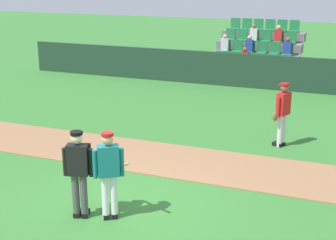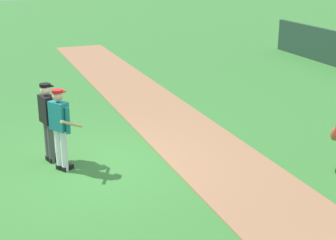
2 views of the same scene
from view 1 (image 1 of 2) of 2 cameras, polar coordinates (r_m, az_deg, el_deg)
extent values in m
plane|color=#387A33|center=(10.22, -5.58, -9.92)|extent=(80.00, 80.00, 0.00)
cube|color=#9E704C|center=(12.48, 0.05, -4.60)|extent=(28.00, 2.16, 0.03)
cube|color=#1E3828|center=(20.35, 8.98, 5.68)|extent=(20.00, 0.16, 1.38)
cube|color=slate|center=(22.66, 10.20, 5.37)|extent=(3.90, 3.80, 0.30)
cube|color=slate|center=(21.37, 9.56, 5.66)|extent=(3.80, 0.85, 0.40)
cube|color=#237542|center=(21.54, 5.94, 6.57)|extent=(0.44, 0.40, 0.08)
cube|color=#237542|center=(21.71, 6.12, 7.32)|extent=(0.44, 0.08, 0.50)
cube|color=#237542|center=(21.40, 7.37, 6.46)|extent=(0.44, 0.40, 0.08)
cube|color=#237542|center=(21.57, 7.54, 7.21)|extent=(0.44, 0.08, 0.50)
cube|color=#237542|center=(21.28, 8.81, 6.34)|extent=(0.44, 0.40, 0.08)
cube|color=#237542|center=(21.45, 8.97, 7.09)|extent=(0.44, 0.08, 0.50)
cube|color=red|center=(21.28, 8.88, 7.16)|extent=(0.32, 0.22, 0.52)
sphere|color=brown|center=(21.22, 8.92, 8.09)|extent=(0.20, 0.20, 0.20)
cube|color=#237542|center=(21.17, 10.27, 6.21)|extent=(0.44, 0.40, 0.08)
cube|color=#237542|center=(21.34, 10.42, 6.97)|extent=(0.44, 0.08, 0.50)
cube|color=#237542|center=(21.08, 11.74, 6.08)|extent=(0.44, 0.40, 0.08)
cube|color=#237542|center=(21.25, 11.88, 6.85)|extent=(0.44, 0.08, 0.50)
cube|color=#237542|center=(21.00, 13.22, 5.95)|extent=(0.44, 0.40, 0.08)
cube|color=#237542|center=(21.17, 13.36, 6.71)|extent=(0.44, 0.08, 0.50)
cube|color=slate|center=(22.12, 10.08, 7.07)|extent=(3.80, 0.85, 0.40)
cube|color=#237542|center=(22.28, 6.56, 7.95)|extent=(0.44, 0.40, 0.08)
cube|color=#237542|center=(22.46, 6.73, 8.65)|extent=(0.44, 0.08, 0.50)
cube|color=silver|center=(22.29, 6.62, 8.73)|extent=(0.32, 0.22, 0.52)
sphere|color=tan|center=(22.24, 6.65, 9.62)|extent=(0.20, 0.20, 0.20)
cube|color=#237542|center=(22.15, 7.95, 7.84)|extent=(0.44, 0.40, 0.08)
cube|color=#237542|center=(22.33, 8.11, 8.55)|extent=(0.44, 0.08, 0.50)
cube|color=#237542|center=(22.03, 9.35, 7.73)|extent=(0.44, 0.40, 0.08)
cube|color=#237542|center=(22.21, 9.50, 8.45)|extent=(0.44, 0.08, 0.50)
cube|color=#263F99|center=(22.04, 9.42, 8.52)|extent=(0.32, 0.22, 0.52)
sphere|color=tan|center=(21.99, 9.46, 9.42)|extent=(0.20, 0.20, 0.20)
cube|color=#237542|center=(21.93, 10.77, 7.61)|extent=(0.44, 0.40, 0.08)
cube|color=#237542|center=(22.10, 10.91, 8.34)|extent=(0.44, 0.08, 0.50)
cube|color=#237542|center=(21.84, 12.19, 7.49)|extent=(0.44, 0.40, 0.08)
cube|color=#237542|center=(22.01, 12.33, 8.22)|extent=(0.44, 0.08, 0.50)
cube|color=#237542|center=(21.76, 13.63, 7.36)|extent=(0.44, 0.40, 0.08)
cube|color=#237542|center=(21.94, 13.76, 8.09)|extent=(0.44, 0.08, 0.50)
cube|color=#263F99|center=(21.76, 13.70, 8.16)|extent=(0.32, 0.22, 0.52)
sphere|color=brown|center=(21.71, 13.77, 9.07)|extent=(0.20, 0.20, 0.20)
cube|color=slate|center=(22.88, 10.56, 8.39)|extent=(3.80, 0.85, 0.40)
cube|color=#237542|center=(23.04, 7.15, 9.23)|extent=(0.44, 0.40, 0.08)
cube|color=#237542|center=(23.22, 7.31, 9.90)|extent=(0.44, 0.08, 0.50)
cube|color=#237542|center=(22.91, 8.50, 9.13)|extent=(0.44, 0.40, 0.08)
cube|color=#237542|center=(23.09, 8.65, 9.81)|extent=(0.44, 0.08, 0.50)
cube|color=#237542|center=(22.80, 9.86, 9.03)|extent=(0.44, 0.40, 0.08)
cube|color=#237542|center=(22.98, 10.00, 9.71)|extent=(0.44, 0.08, 0.50)
cube|color=silver|center=(22.81, 9.92, 9.79)|extent=(0.32, 0.22, 0.52)
sphere|color=brown|center=(22.77, 9.97, 10.66)|extent=(0.20, 0.20, 0.20)
cube|color=#237542|center=(22.70, 11.23, 8.92)|extent=(0.44, 0.40, 0.08)
cube|color=#237542|center=(22.88, 11.37, 9.61)|extent=(0.44, 0.08, 0.50)
cube|color=#237542|center=(22.61, 12.62, 8.81)|extent=(0.44, 0.40, 0.08)
cube|color=#237542|center=(22.79, 12.75, 9.50)|extent=(0.44, 0.08, 0.50)
cube|color=red|center=(22.62, 12.69, 9.57)|extent=(0.32, 0.22, 0.52)
sphere|color=tan|center=(22.58, 12.75, 10.45)|extent=(0.20, 0.20, 0.20)
cube|color=#237542|center=(22.53, 14.01, 8.69)|extent=(0.44, 0.40, 0.08)
cube|color=#237542|center=(22.72, 14.13, 9.38)|extent=(0.44, 0.08, 0.50)
cube|color=slate|center=(23.65, 11.01, 9.62)|extent=(3.80, 0.85, 0.40)
cube|color=#237542|center=(23.81, 7.70, 10.42)|extent=(0.44, 0.40, 0.08)
cube|color=#237542|center=(24.00, 7.85, 11.07)|extent=(0.44, 0.08, 0.50)
cube|color=#237542|center=(23.69, 9.01, 10.34)|extent=(0.44, 0.40, 0.08)
cube|color=#237542|center=(23.87, 9.16, 10.98)|extent=(0.44, 0.08, 0.50)
cube|color=#237542|center=(23.58, 10.34, 10.24)|extent=(0.44, 0.40, 0.08)
cube|color=#237542|center=(23.77, 10.48, 10.89)|extent=(0.44, 0.08, 0.50)
cube|color=#237542|center=(23.48, 11.67, 10.14)|extent=(0.44, 0.40, 0.08)
cube|color=#237542|center=(23.67, 11.80, 10.79)|extent=(0.44, 0.08, 0.50)
cube|color=#237542|center=(23.39, 13.02, 10.03)|extent=(0.44, 0.40, 0.08)
cube|color=#237542|center=(23.58, 13.14, 10.69)|extent=(0.44, 0.08, 0.50)
cube|color=#237542|center=(23.32, 14.37, 9.92)|extent=(0.44, 0.40, 0.08)
cube|color=#237542|center=(23.51, 14.49, 10.58)|extent=(0.44, 0.08, 0.50)
cylinder|color=white|center=(9.57, -7.27, -8.93)|extent=(0.14, 0.14, 0.90)
cylinder|color=white|center=(9.58, -6.30, -8.86)|extent=(0.14, 0.14, 0.90)
cube|color=black|center=(9.80, -7.21, -10.88)|extent=(0.24, 0.28, 0.10)
cube|color=black|center=(9.81, -6.26, -10.82)|extent=(0.24, 0.28, 0.10)
cube|color=#197075|center=(9.27, -6.95, -4.72)|extent=(0.46, 0.40, 0.60)
cylinder|color=#197075|center=(9.28, -8.48, -5.10)|extent=(0.09, 0.09, 0.55)
cylinder|color=#197075|center=(9.31, -5.40, -4.91)|extent=(0.09, 0.09, 0.55)
sphere|color=tan|center=(9.12, -7.04, -2.21)|extent=(0.22, 0.22, 0.22)
cylinder|color=#B21919|center=(9.09, -7.06, -1.62)|extent=(0.23, 0.23, 0.06)
cube|color=#B21919|center=(9.19, -7.11, -1.60)|extent=(0.22, 0.20, 0.02)
cylinder|color=tan|center=(9.44, -5.45, -5.25)|extent=(0.65, 0.56, 0.41)
cylinder|color=#4C4C4C|center=(9.72, -10.65, -8.65)|extent=(0.14, 0.14, 0.90)
cylinder|color=#4C4C4C|center=(9.68, -9.73, -8.72)|extent=(0.14, 0.14, 0.90)
cube|color=black|center=(9.95, -10.43, -10.59)|extent=(0.19, 0.28, 0.10)
cube|color=black|center=(9.91, -9.53, -10.65)|extent=(0.19, 0.28, 0.10)
cube|color=black|center=(9.41, -10.43, -4.56)|extent=(0.45, 0.32, 0.60)
cylinder|color=black|center=(9.49, -11.87, -4.77)|extent=(0.09, 0.09, 0.55)
cylinder|color=black|center=(9.36, -8.93, -4.91)|extent=(0.09, 0.09, 0.55)
sphere|color=beige|center=(9.26, -10.57, -2.08)|extent=(0.22, 0.22, 0.22)
cylinder|color=black|center=(9.23, -10.60, -1.50)|extent=(0.23, 0.23, 0.06)
cube|color=black|center=(9.33, -10.43, -1.48)|extent=(0.21, 0.17, 0.02)
cube|color=black|center=(9.52, -10.23, -4.28)|extent=(0.44, 0.20, 0.56)
cylinder|color=silver|center=(13.60, 12.87, -1.26)|extent=(0.14, 0.14, 0.90)
cylinder|color=silver|center=(13.73, 13.23, -1.11)|extent=(0.14, 0.14, 0.90)
cube|color=black|center=(13.76, 12.55, -2.79)|extent=(0.29, 0.22, 0.10)
cube|color=black|center=(13.89, 12.91, -2.62)|extent=(0.29, 0.22, 0.10)
cube|color=red|center=(13.46, 13.26, 1.85)|extent=(0.36, 0.45, 0.60)
cylinder|color=red|center=(13.27, 12.67, 1.45)|extent=(0.09, 0.09, 0.55)
cylinder|color=red|center=(13.68, 13.81, 1.84)|extent=(0.09, 0.09, 0.55)
sphere|color=brown|center=(13.36, 13.39, 3.63)|extent=(0.22, 0.22, 0.22)
cylinder|color=#B21919|center=(13.34, 13.42, 4.05)|extent=(0.23, 0.23, 0.06)
cube|color=#B21919|center=(13.39, 13.05, 4.00)|extent=(0.18, 0.21, 0.02)
ellipsoid|color=brown|center=(13.34, 12.37, 0.44)|extent=(0.19, 0.23, 0.28)
camera|label=2|loc=(8.35, 64.82, 5.92)|focal=53.47mm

